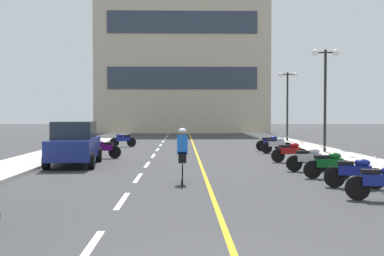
{
  "coord_description": "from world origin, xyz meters",
  "views": [
    {
      "loc": [
        -0.54,
        -5.11,
        2.12
      ],
      "look_at": [
        -0.01,
        18.81,
        1.39
      ],
      "focal_mm": 42.58,
      "sensor_mm": 36.0,
      "label": 1
    }
  ],
  "objects_px": {
    "motorcycle_6": "(103,149)",
    "motorcycle_7": "(277,145)",
    "parked_car_near": "(75,143)",
    "street_lamp_far": "(287,91)",
    "motorcycle_1": "(382,182)",
    "motorcycle_9": "(123,140)",
    "street_lamp_mid": "(325,77)",
    "motorcycle_3": "(329,164)",
    "motorcycle_2": "(355,172)",
    "motorcycle_8": "(271,143)",
    "cyclist_rider": "(182,154)",
    "motorcycle_4": "(309,159)",
    "motorcycle_5": "(290,152)"
  },
  "relations": [
    {
      "from": "motorcycle_5",
      "to": "street_lamp_mid",
      "type": "bearing_deg",
      "value": 55.73
    },
    {
      "from": "motorcycle_5",
      "to": "motorcycle_7",
      "type": "distance_m",
      "value": 4.49
    },
    {
      "from": "motorcycle_6",
      "to": "motorcycle_7",
      "type": "distance_m",
      "value": 9.25
    },
    {
      "from": "motorcycle_1",
      "to": "motorcycle_8",
      "type": "distance_m",
      "value": 15.24
    },
    {
      "from": "street_lamp_far",
      "to": "motorcycle_6",
      "type": "distance_m",
      "value": 17.18
    },
    {
      "from": "motorcycle_3",
      "to": "motorcycle_8",
      "type": "bearing_deg",
      "value": 88.62
    },
    {
      "from": "motorcycle_3",
      "to": "motorcycle_4",
      "type": "distance_m",
      "value": 1.84
    },
    {
      "from": "parked_car_near",
      "to": "motorcycle_3",
      "type": "bearing_deg",
      "value": -23.38
    },
    {
      "from": "motorcycle_3",
      "to": "motorcycle_7",
      "type": "xyz_separation_m",
      "value": [
        0.27,
        9.5,
        0.0
      ]
    },
    {
      "from": "motorcycle_7",
      "to": "cyclist_rider",
      "type": "distance_m",
      "value": 11.65
    },
    {
      "from": "street_lamp_mid",
      "to": "motorcycle_5",
      "type": "distance_m",
      "value": 6.22
    },
    {
      "from": "motorcycle_2",
      "to": "motorcycle_4",
      "type": "xyz_separation_m",
      "value": [
        -0.24,
        3.85,
        0.0
      ]
    },
    {
      "from": "motorcycle_1",
      "to": "motorcycle_3",
      "type": "bearing_deg",
      "value": 90.25
    },
    {
      "from": "street_lamp_far",
      "to": "motorcycle_4",
      "type": "xyz_separation_m",
      "value": [
        -3.2,
        -17.27,
        -3.41
      ]
    },
    {
      "from": "motorcycle_8",
      "to": "cyclist_rider",
      "type": "bearing_deg",
      "value": -112.62
    },
    {
      "from": "motorcycle_8",
      "to": "motorcycle_9",
      "type": "xyz_separation_m",
      "value": [
        -8.95,
        3.2,
        0.0
      ]
    },
    {
      "from": "motorcycle_1",
      "to": "motorcycle_7",
      "type": "bearing_deg",
      "value": 88.94
    },
    {
      "from": "street_lamp_far",
      "to": "motorcycle_6",
      "type": "xyz_separation_m",
      "value": [
        -11.68,
        -12.13,
        -3.41
      ]
    },
    {
      "from": "parked_car_near",
      "to": "street_lamp_far",
      "type": "bearing_deg",
      "value": 50.68
    },
    {
      "from": "motorcycle_6",
      "to": "motorcycle_7",
      "type": "bearing_deg",
      "value": 15.92
    },
    {
      "from": "motorcycle_7",
      "to": "cyclist_rider",
      "type": "bearing_deg",
      "value": -116.03
    },
    {
      "from": "motorcycle_3",
      "to": "motorcycle_4",
      "type": "height_order",
      "value": "same"
    },
    {
      "from": "motorcycle_6",
      "to": "motorcycle_8",
      "type": "bearing_deg",
      "value": 26.07
    },
    {
      "from": "motorcycle_1",
      "to": "cyclist_rider",
      "type": "relative_size",
      "value": 0.95
    },
    {
      "from": "street_lamp_mid",
      "to": "motorcycle_7",
      "type": "xyz_separation_m",
      "value": [
        -2.5,
        0.28,
        -3.6
      ]
    },
    {
      "from": "parked_car_near",
      "to": "motorcycle_1",
      "type": "xyz_separation_m",
      "value": [
        9.32,
        -7.93,
        -0.44
      ]
    },
    {
      "from": "street_lamp_far",
      "to": "motorcycle_1",
      "type": "height_order",
      "value": "street_lamp_far"
    },
    {
      "from": "street_lamp_far",
      "to": "motorcycle_7",
      "type": "relative_size",
      "value": 3.02
    },
    {
      "from": "motorcycle_8",
      "to": "cyclist_rider",
      "type": "relative_size",
      "value": 0.96
    },
    {
      "from": "motorcycle_2",
      "to": "motorcycle_5",
      "type": "bearing_deg",
      "value": 91.44
    },
    {
      "from": "motorcycle_2",
      "to": "parked_car_near",
      "type": "bearing_deg",
      "value": 147.23
    },
    {
      "from": "motorcycle_2",
      "to": "motorcycle_6",
      "type": "xyz_separation_m",
      "value": [
        -8.72,
        8.99,
        0.0
      ]
    },
    {
      "from": "motorcycle_9",
      "to": "motorcycle_7",
      "type": "bearing_deg",
      "value": -29.31
    },
    {
      "from": "street_lamp_mid",
      "to": "street_lamp_far",
      "type": "height_order",
      "value": "street_lamp_mid"
    },
    {
      "from": "motorcycle_6",
      "to": "motorcycle_9",
      "type": "bearing_deg",
      "value": 90.36
    },
    {
      "from": "motorcycle_1",
      "to": "motorcycle_7",
      "type": "height_order",
      "value": "same"
    },
    {
      "from": "motorcycle_7",
      "to": "motorcycle_8",
      "type": "bearing_deg",
      "value": 89.75
    },
    {
      "from": "motorcycle_4",
      "to": "motorcycle_9",
      "type": "xyz_separation_m",
      "value": [
        -8.53,
        12.69,
        0.0
      ]
    },
    {
      "from": "motorcycle_3",
      "to": "motorcycle_2",
      "type": "bearing_deg",
      "value": -87.44
    },
    {
      "from": "street_lamp_mid",
      "to": "motorcycle_6",
      "type": "xyz_separation_m",
      "value": [
        -11.4,
        -2.25,
        -3.6
      ]
    },
    {
      "from": "motorcycle_5",
      "to": "motorcycle_8",
      "type": "height_order",
      "value": "same"
    },
    {
      "from": "motorcycle_6",
      "to": "motorcycle_7",
      "type": "relative_size",
      "value": 1.0
    },
    {
      "from": "cyclist_rider",
      "to": "motorcycle_4",
      "type": "bearing_deg",
      "value": 30.7
    },
    {
      "from": "parked_car_near",
      "to": "cyclist_rider",
      "type": "bearing_deg",
      "value": -48.16
    },
    {
      "from": "motorcycle_3",
      "to": "motorcycle_4",
      "type": "xyz_separation_m",
      "value": [
        -0.15,
        1.83,
        0.0
      ]
    },
    {
      "from": "motorcycle_3",
      "to": "motorcycle_6",
      "type": "distance_m",
      "value": 11.09
    },
    {
      "from": "motorcycle_6",
      "to": "motorcycle_9",
      "type": "xyz_separation_m",
      "value": [
        -0.05,
        7.56,
        0.0
      ]
    },
    {
      "from": "parked_car_near",
      "to": "motorcycle_9",
      "type": "relative_size",
      "value": 2.58
    },
    {
      "from": "motorcycle_4",
      "to": "motorcycle_8",
      "type": "xyz_separation_m",
      "value": [
        0.43,
        9.49,
        0.0
      ]
    },
    {
      "from": "parked_car_near",
      "to": "motorcycle_6",
      "type": "height_order",
      "value": "parked_car_near"
    }
  ]
}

